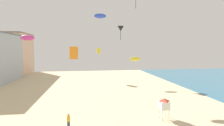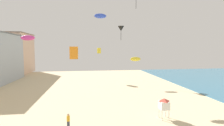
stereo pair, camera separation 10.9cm
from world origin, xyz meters
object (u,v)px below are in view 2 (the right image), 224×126
lifeguard_stand (164,104)px  kite_magenta_parafoil (28,38)px  kite_blue_parafoil (100,16)px  kite_yellow_box (99,51)px  kite_yellow_parafoil (135,59)px  kite_orange_box (74,53)px  kite_flyer (68,120)px  kite_black_delta_3 (121,29)px

lifeguard_stand → kite_magenta_parafoil: size_ratio=1.26×
kite_blue_parafoil → kite_yellow_box: kite_blue_parafoil is taller
kite_blue_parafoil → kite_yellow_parafoil: bearing=27.3°
kite_magenta_parafoil → kite_yellow_parafoil: bearing=30.2°
kite_blue_parafoil → kite_orange_box: kite_blue_parafoil is taller
kite_blue_parafoil → kite_orange_box: bearing=-113.4°
kite_flyer → kite_yellow_parafoil: size_ratio=0.66×
kite_flyer → kite_black_delta_3: (10.96, 26.86, 13.07)m
lifeguard_stand → kite_orange_box: 13.61m
kite_flyer → kite_yellow_box: (5.23, 28.89, 7.25)m
kite_magenta_parafoil → kite_blue_parafoil: 14.27m
kite_magenta_parafoil → kite_yellow_box: kite_magenta_parafoil is taller
kite_blue_parafoil → kite_black_delta_3: bearing=60.0°
kite_blue_parafoil → kite_yellow_box: size_ratio=1.61×
kite_flyer → kite_yellow_parafoil: 24.85m
kite_yellow_box → kite_flyer: bearing=-100.3°
kite_blue_parafoil → lifeguard_stand: bearing=-65.8°
kite_blue_parafoil → kite_orange_box: size_ratio=1.41×
kite_flyer → kite_black_delta_3: kite_black_delta_3 is taller
kite_magenta_parafoil → kite_orange_box: bearing=-23.7°
kite_yellow_parafoil → kite_black_delta_3: kite_black_delta_3 is taller
kite_orange_box → kite_magenta_parafoil: bearing=156.3°
kite_magenta_parafoil → kite_orange_box: 7.90m
kite_yellow_parafoil → kite_yellow_box: kite_yellow_box is taller
kite_yellow_parafoil → kite_black_delta_3: size_ratio=0.67×
kite_blue_parafoil → kite_black_delta_3: 12.60m
kite_yellow_parafoil → kite_orange_box: (-12.90, -14.59, 1.79)m
kite_yellow_parafoil → kite_orange_box: kite_orange_box is taller
kite_magenta_parafoil → kite_yellow_parafoil: 23.31m
lifeguard_stand → kite_magenta_parafoil: kite_magenta_parafoil is taller
kite_flyer → kite_orange_box: 9.21m
kite_magenta_parafoil → kite_blue_parafoil: kite_blue_parafoil is taller
kite_blue_parafoil → kite_yellow_box: (0.54, 12.90, -6.94)m
kite_magenta_parafoil → kite_blue_parafoil: size_ratio=0.84×
kite_magenta_parafoil → kite_yellow_parafoil: (19.85, 11.55, -3.99)m
kite_magenta_parafoil → kite_yellow_parafoil: size_ratio=0.82×
kite_flyer → kite_magenta_parafoil: 14.50m
kite_flyer → kite_orange_box: (0.27, 5.78, 7.16)m
kite_orange_box → kite_flyer: bearing=-92.7°
kite_flyer → kite_orange_box: kite_orange_box is taller
kite_flyer → kite_blue_parafoil: kite_blue_parafoil is taller
lifeguard_stand → kite_magenta_parafoil: (-18.09, 7.79, 8.44)m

